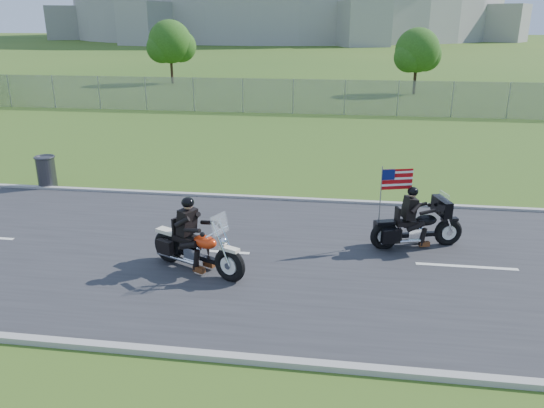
# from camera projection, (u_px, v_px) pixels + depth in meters

# --- Properties ---
(ground) EXTENTS (420.00, 420.00, 0.00)m
(ground) POSITION_uv_depth(u_px,v_px,m) (288.00, 257.00, 12.30)
(ground) COLOR #234716
(ground) RESTS_ON ground
(road) EXTENTS (120.00, 8.00, 0.04)m
(road) POSITION_uv_depth(u_px,v_px,m) (288.00, 257.00, 12.30)
(road) COLOR #28282B
(road) RESTS_ON ground
(curb_north) EXTENTS (120.00, 0.18, 0.12)m
(curb_north) POSITION_uv_depth(u_px,v_px,m) (303.00, 200.00, 16.07)
(curb_north) COLOR #9E9B93
(curb_north) RESTS_ON ground
(curb_south) EXTENTS (120.00, 0.18, 0.12)m
(curb_south) POSITION_uv_depth(u_px,v_px,m) (258.00, 360.00, 8.50)
(curb_south) COLOR #9E9B93
(curb_south) RESTS_ON ground
(fence) EXTENTS (60.00, 0.03, 2.00)m
(fence) POSITION_uv_depth(u_px,v_px,m) (243.00, 95.00, 31.35)
(fence) COLOR gray
(fence) RESTS_ON ground
(tree_fence_near) EXTENTS (3.52, 3.28, 4.75)m
(tree_fence_near) POSITION_uv_depth(u_px,v_px,m) (418.00, 53.00, 38.59)
(tree_fence_near) COLOR #382316
(tree_fence_near) RESTS_ON ground
(tree_fence_mid) EXTENTS (3.96, 3.69, 5.30)m
(tree_fence_mid) POSITION_uv_depth(u_px,v_px,m) (171.00, 44.00, 44.92)
(tree_fence_mid) COLOR #382316
(tree_fence_mid) RESTS_ON ground
(motorcycle_lead) EXTENTS (2.36, 1.30, 1.69)m
(motorcycle_lead) POSITION_uv_depth(u_px,v_px,m) (196.00, 249.00, 11.46)
(motorcycle_lead) COLOR black
(motorcycle_lead) RESTS_ON ground
(motorcycle_follow) EXTENTS (2.26, 1.06, 1.93)m
(motorcycle_follow) POSITION_uv_depth(u_px,v_px,m) (417.00, 227.00, 12.66)
(motorcycle_follow) COLOR black
(motorcycle_follow) RESTS_ON ground
(trash_can) EXTENTS (0.70, 0.70, 1.03)m
(trash_can) POSITION_uv_depth(u_px,v_px,m) (46.00, 172.00, 17.29)
(trash_can) COLOR #3E3D43
(trash_can) RESTS_ON ground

